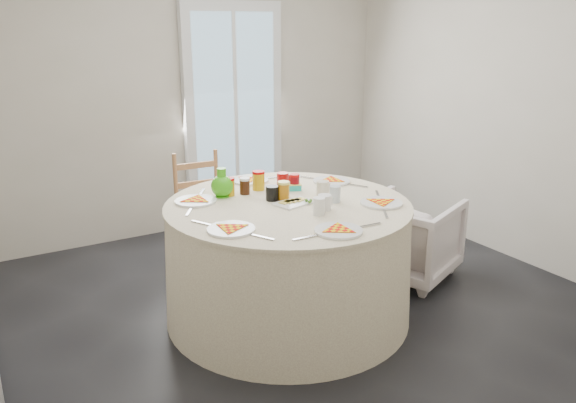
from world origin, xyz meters
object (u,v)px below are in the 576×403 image
wooden_chair (204,208)px  armchair (409,228)px  table (288,262)px  green_pitcher (222,185)px

wooden_chair → armchair: size_ratio=1.32×
wooden_chair → armchair: (1.25, -1.06, -0.08)m
wooden_chair → armchair: bearing=-36.1°
table → wooden_chair: 1.12m
armchair → green_pitcher: 1.53m
table → armchair: 1.12m
wooden_chair → green_pitcher: size_ratio=4.76×
armchair → green_pitcher: (-1.42, 0.30, 0.48)m
wooden_chair → green_pitcher: green_pitcher is taller
table → wooden_chair: bearing=97.2°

